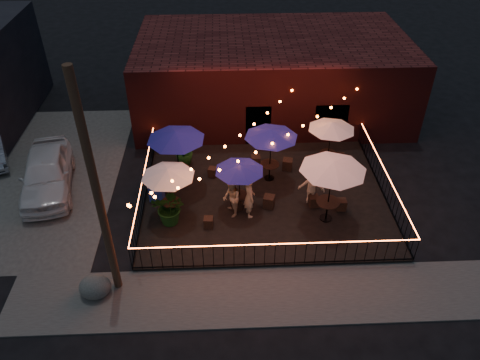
% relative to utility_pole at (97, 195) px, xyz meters
% --- Properties ---
extents(ground, '(110.00, 110.00, 0.00)m').
position_rel_utility_pole_xyz_m(ground, '(5.40, 2.60, -4.00)').
color(ground, black).
rests_on(ground, ground).
extents(patio, '(10.00, 8.00, 0.15)m').
position_rel_utility_pole_xyz_m(patio, '(5.40, 4.60, -3.92)').
color(patio, black).
rests_on(patio, ground).
extents(sidewalk, '(18.00, 2.50, 0.05)m').
position_rel_utility_pole_xyz_m(sidewalk, '(5.40, -0.65, -3.98)').
color(sidewalk, '#413E3C').
rests_on(sidewalk, ground).
extents(brick_building, '(14.00, 8.00, 4.00)m').
position_rel_utility_pole_xyz_m(brick_building, '(6.40, 12.59, -2.00)').
color(brick_building, '#360F0E').
rests_on(brick_building, ground).
extents(utility_pole, '(0.26, 0.26, 8.00)m').
position_rel_utility_pole_xyz_m(utility_pole, '(0.00, 0.00, 0.00)').
color(utility_pole, '#3E2519').
rests_on(utility_pole, ground).
extents(fence_front, '(10.00, 0.04, 1.04)m').
position_rel_utility_pole_xyz_m(fence_front, '(5.40, 0.60, -3.34)').
color(fence_front, black).
rests_on(fence_front, patio).
extents(fence_left, '(0.04, 8.00, 1.04)m').
position_rel_utility_pole_xyz_m(fence_left, '(0.40, 4.60, -3.34)').
color(fence_left, black).
rests_on(fence_left, patio).
extents(fence_right, '(0.04, 8.00, 1.04)m').
position_rel_utility_pole_xyz_m(fence_right, '(10.40, 4.60, -3.34)').
color(fence_right, black).
rests_on(fence_right, patio).
extents(festoon_lights, '(10.02, 8.72, 1.32)m').
position_rel_utility_pole_xyz_m(festoon_lights, '(4.39, 4.30, -1.48)').
color(festoon_lights, '#FF5D14').
rests_on(festoon_lights, ground).
extents(cafe_table_0, '(2.58, 2.58, 2.27)m').
position_rel_utility_pole_xyz_m(cafe_table_0, '(1.60, 3.45, -1.78)').
color(cafe_table_0, black).
rests_on(cafe_table_0, patio).
extents(cafe_table_1, '(3.05, 3.05, 2.66)m').
position_rel_utility_pole_xyz_m(cafe_table_1, '(1.79, 5.51, -1.42)').
color(cafe_table_1, black).
rests_on(cafe_table_1, patio).
extents(cafe_table_2, '(2.45, 2.45, 2.15)m').
position_rel_utility_pole_xyz_m(cafe_table_2, '(4.30, 3.82, -1.89)').
color(cafe_table_2, black).
rests_on(cafe_table_2, patio).
extents(cafe_table_3, '(2.54, 2.54, 2.50)m').
position_rel_utility_pole_xyz_m(cafe_table_3, '(5.70, 5.75, -1.57)').
color(cafe_table_3, black).
rests_on(cafe_table_3, patio).
extents(cafe_table_4, '(2.52, 2.52, 2.77)m').
position_rel_utility_pole_xyz_m(cafe_table_4, '(7.69, 2.99, -1.32)').
color(cafe_table_4, black).
rests_on(cafe_table_4, patio).
extents(cafe_table_5, '(2.34, 2.34, 2.28)m').
position_rel_utility_pole_xyz_m(cafe_table_5, '(8.42, 6.59, -1.77)').
color(cafe_table_5, black).
rests_on(cafe_table_5, patio).
extents(bistro_chair_0, '(0.50, 0.50, 0.48)m').
position_rel_utility_pole_xyz_m(bistro_chair_0, '(1.31, 3.31, -3.61)').
color(bistro_chair_0, black).
rests_on(bistro_chair_0, patio).
extents(bistro_chair_1, '(0.38, 0.38, 0.42)m').
position_rel_utility_pole_xyz_m(bistro_chair_1, '(3.05, 2.72, -3.64)').
color(bistro_chair_1, black).
rests_on(bistro_chair_1, patio).
extents(bistro_chair_2, '(0.43, 0.43, 0.46)m').
position_rel_utility_pole_xyz_m(bistro_chair_2, '(1.22, 5.90, -3.62)').
color(bistro_chair_2, black).
rests_on(bistro_chair_2, patio).
extents(bistro_chair_3, '(0.44, 0.44, 0.41)m').
position_rel_utility_pole_xyz_m(bistro_chair_3, '(3.19, 6.05, -3.64)').
color(bistro_chair_3, black).
rests_on(bistro_chair_3, patio).
extents(bistro_chair_4, '(0.48, 0.48, 0.45)m').
position_rel_utility_pole_xyz_m(bistro_chair_4, '(4.16, 3.72, -3.63)').
color(bistro_chair_4, black).
rests_on(bistro_chair_4, patio).
extents(bistro_chair_5, '(0.53, 0.53, 0.50)m').
position_rel_utility_pole_xyz_m(bistro_chair_5, '(5.50, 3.84, -3.60)').
color(bistro_chair_5, black).
rests_on(bistro_chair_5, patio).
extents(bistro_chair_6, '(0.43, 0.43, 0.50)m').
position_rel_utility_pole_xyz_m(bistro_chair_6, '(5.16, 6.76, -3.60)').
color(bistro_chair_6, black).
rests_on(bistro_chair_6, patio).
extents(bistro_chair_7, '(0.51, 0.51, 0.50)m').
position_rel_utility_pole_xyz_m(bistro_chair_7, '(6.58, 6.44, -3.60)').
color(bistro_chair_7, black).
rests_on(bistro_chair_7, patio).
extents(bistro_chair_8, '(0.42, 0.42, 0.46)m').
position_rel_utility_pole_xyz_m(bistro_chair_8, '(7.33, 3.82, -3.62)').
color(bistro_chair_8, black).
rests_on(bistro_chair_8, patio).
extents(bistro_chair_9, '(0.39, 0.39, 0.46)m').
position_rel_utility_pole_xyz_m(bistro_chair_9, '(8.40, 3.54, -3.62)').
color(bistro_chair_9, black).
rests_on(bistro_chair_9, patio).
extents(bistro_chair_10, '(0.50, 0.50, 0.50)m').
position_rel_utility_pole_xyz_m(bistro_chair_10, '(7.70, 6.59, -3.60)').
color(bistro_chair_10, black).
rests_on(bistro_chair_10, patio).
extents(bistro_chair_11, '(0.43, 0.43, 0.43)m').
position_rel_utility_pole_xyz_m(bistro_chair_11, '(9.08, 6.88, -3.63)').
color(bistro_chair_11, black).
rests_on(bistro_chair_11, patio).
extents(patron_a, '(0.56, 0.73, 1.80)m').
position_rel_utility_pole_xyz_m(patron_a, '(4.66, 3.35, -2.95)').
color(patron_a, '#DFAD91').
rests_on(patron_a, patio).
extents(patron_b, '(0.78, 0.91, 1.64)m').
position_rel_utility_pole_xyz_m(patron_b, '(3.97, 3.40, -3.03)').
color(patron_b, tan).
rests_on(patron_b, patio).
extents(patron_c, '(1.20, 0.87, 1.68)m').
position_rel_utility_pole_xyz_m(patron_c, '(7.24, 4.07, -3.01)').
color(patron_c, beige).
rests_on(patron_c, patio).
extents(potted_shrub_a, '(1.62, 1.51, 1.47)m').
position_rel_utility_pole_xyz_m(potted_shrub_a, '(1.61, 3.03, -3.11)').
color(potted_shrub_a, '#183910').
rests_on(potted_shrub_a, patio).
extents(potted_shrub_b, '(0.83, 0.74, 1.25)m').
position_rel_utility_pole_xyz_m(potted_shrub_b, '(0.80, 5.21, -3.23)').
color(potted_shrub_b, '#153610').
rests_on(potted_shrub_b, patio).
extents(potted_shrub_c, '(0.87, 0.87, 1.43)m').
position_rel_utility_pole_xyz_m(potted_shrub_c, '(1.90, 7.09, -3.14)').
color(potted_shrub_c, '#0D370C').
rests_on(potted_shrub_c, patio).
extents(cooler, '(0.66, 0.51, 0.80)m').
position_rel_utility_pole_xyz_m(cooler, '(0.90, 4.46, -3.44)').
color(cooler, '#2138A4').
rests_on(cooler, patio).
extents(boulder, '(1.11, 0.99, 0.76)m').
position_rel_utility_pole_xyz_m(boulder, '(-0.67, -0.33, -3.62)').
color(boulder, '#44443F').
rests_on(boulder, ground).
extents(car_white, '(2.90, 5.21, 1.68)m').
position_rel_utility_pole_xyz_m(car_white, '(-3.85, 5.63, -3.16)').
color(car_white, silver).
rests_on(car_white, ground).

